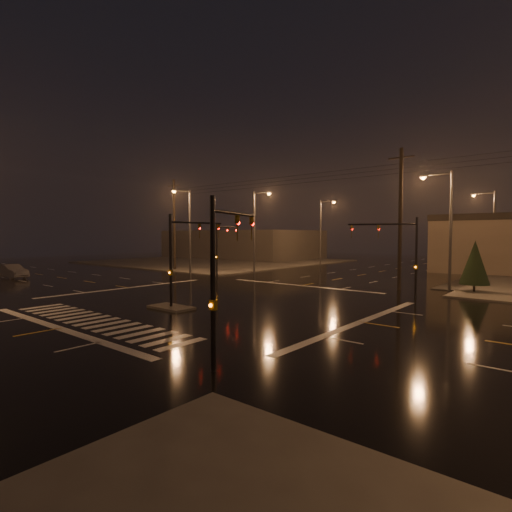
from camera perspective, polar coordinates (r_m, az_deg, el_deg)
The scene contains 20 objects.
ground at distance 28.76m, azimuth -5.72°, elevation -6.36°, with size 140.00×140.00×0.00m, color black.
sidewalk_nw at distance 70.95m, azimuth -5.51°, elevation -0.74°, with size 36.00×36.00×0.12m, color #45423D.
median_island at distance 26.14m, azimuth -12.02°, elevation -7.20°, with size 3.00×1.60×0.15m, color #45423D.
crosswalk at distance 23.44m, azimuth -21.76°, elevation -8.70°, with size 15.00×2.60×0.01m, color beige.
stop_bar_near at distance 22.58m, azimuth -26.28°, elevation -9.24°, with size 16.00×0.50×0.01m, color beige.
stop_bar_far at distance 37.24m, azimuth 6.44°, elevation -4.22°, with size 16.00×0.50×0.01m, color beige.
commercial_block at distance 82.98m, azimuth -2.08°, elevation 1.71°, with size 30.00×18.00×5.60m, color #423E3A.
signal_mast_median at distance 26.33m, azimuth -10.52°, elevation 0.95°, with size 0.25×4.59×6.00m.
signal_mast_ne at distance 31.92m, azimuth 20.03°, elevation 1.24°, with size 4.84×1.86×6.00m.
signal_mast_nw at distance 42.27m, azimuth -5.02°, elevation 1.80°, with size 4.84×1.86×6.00m.
signal_mast_se at distance 14.29m, azimuth -4.79°, elevation -0.87°, with size 1.55×3.87×6.00m.
streetlight_1 at distance 49.25m, azimuth 0.02°, elevation 4.32°, with size 2.77×0.32×10.00m.
streetlight_2 at distance 62.41m, azimuth 9.46°, elevation 4.00°, with size 2.77×0.32×10.00m.
streetlight_3 at distance 37.06m, azimuth 25.61°, elevation 4.46°, with size 2.77×0.32×10.00m.
streetlight_4 at distance 56.66m, azimuth 30.54°, elevation 3.73°, with size 2.77×0.32×10.00m.
streetlight_5 at distance 47.75m, azimuth -9.72°, elevation 4.31°, with size 0.32×2.77×10.00m.
utility_pole_0 at distance 54.17m, azimuth -11.60°, elevation 4.48°, with size 2.20×0.32×12.00m.
utility_pole_1 at distance 36.08m, azimuth 19.92°, elevation 5.14°, with size 2.20×0.32×12.00m.
conifer_0 at distance 36.63m, azimuth 28.79°, elevation -0.82°, with size 2.27×2.27×4.24m.
car_crossing at distance 50.90m, azimuth -31.54°, elevation -1.86°, with size 1.60×4.59×1.51m, color slate.
Camera 1 is at (20.21, -19.93, 4.67)m, focal length 28.00 mm.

